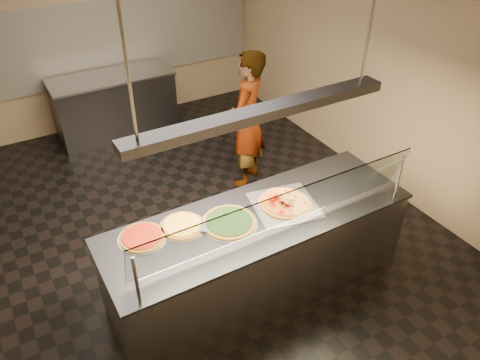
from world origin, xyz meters
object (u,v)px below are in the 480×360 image
pizza_tomato (142,237)px  worker (247,121)px  pizza_spatula (196,229)px  prep_table (115,105)px  half_pizza_pepperoni (275,206)px  serving_counter (258,254)px  pizza_spinach (229,222)px  heat_lamp_housing (262,113)px  half_pizza_sausage (295,199)px  sneeze_guard (282,210)px  perforated_tray (285,205)px  pizza_cheese (182,225)px

pizza_tomato → worker: (1.90, 1.46, -0.05)m
pizza_spatula → prep_table: size_ratio=0.16×
prep_table → half_pizza_pepperoni: bearing=-85.1°
serving_counter → pizza_spinach: (-0.28, 0.04, 0.48)m
pizza_spinach → heat_lamp_housing: 1.04m
half_pizza_sausage → pizza_spinach: (-0.68, 0.03, -0.01)m
pizza_spatula → prep_table: pizza_spatula is taller
pizza_spatula → pizza_spinach: bearing=-9.9°
prep_table → heat_lamp_housing: bearing=-87.6°
half_pizza_pepperoni → heat_lamp_housing: (-0.17, -0.01, 0.99)m
half_pizza_pepperoni → pizza_spatula: bearing=173.6°
serving_counter → pizza_spatula: (-0.58, 0.09, 0.49)m
pizza_spinach → worker: size_ratio=0.28×
serving_counter → half_pizza_pepperoni: size_ratio=5.63×
half_pizza_sausage → pizza_spatula: 0.98m
sneeze_guard → pizza_tomato: sneeze_guard is taller
serving_counter → pizza_tomato: pizza_tomato is taller
pizza_spatula → worker: bearing=47.4°
perforated_tray → pizza_cheese: size_ratio=1.68×
pizza_spinach → half_pizza_sausage: bearing=-2.5°
pizza_spinach → heat_lamp_housing: (0.28, -0.04, 1.00)m
serving_counter → prep_table: bearing=92.4°
pizza_spatula → pizza_tomato: bearing=161.2°
perforated_tray → half_pizza_pepperoni: size_ratio=1.32×
half_pizza_pepperoni → heat_lamp_housing: 1.00m
pizza_spatula → prep_table: 3.83m
half_pizza_pepperoni → pizza_tomato: bearing=169.0°
pizza_cheese → prep_table: pizza_cheese is taller
heat_lamp_housing → pizza_tomato: bearing=166.6°
pizza_spinach → prep_table: bearing=88.2°
half_pizza_sausage → pizza_spinach: half_pizza_sausage is taller
pizza_tomato → pizza_spatula: 0.45m
sneeze_guard → heat_lamp_housing: size_ratio=1.14×
half_pizza_pepperoni → half_pizza_sausage: 0.23m
serving_counter → prep_table: 3.87m
perforated_tray → pizza_cheese: bearing=168.1°
sneeze_guard → pizza_spinach: (-0.28, 0.38, -0.28)m
pizza_tomato → serving_counter: bearing=-13.4°
worker → serving_counter: bearing=23.0°
sneeze_guard → pizza_spinach: size_ratio=5.29×
pizza_tomato → prep_table: bearing=76.8°
serving_counter → heat_lamp_housing: (0.00, 0.00, 1.48)m
worker → pizza_tomato: bearing=-1.8°
heat_lamp_housing → prep_table: bearing=92.4°
half_pizza_sausage → worker: worker is taller
sneeze_guard → half_pizza_sausage: size_ratio=5.16×
perforated_tray → half_pizza_pepperoni: 0.12m
pizza_tomato → prep_table: pizza_tomato is taller
pizza_spinach → prep_table: (0.12, 3.82, -0.48)m
serving_counter → perforated_tray: bearing=2.0°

